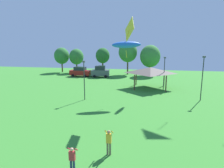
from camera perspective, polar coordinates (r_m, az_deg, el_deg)
person_standing_near_foreground at (r=14.07m, az=-0.92°, el=-15.85°), size 0.52×0.53×1.84m
person_standing_mid_field at (r=12.75m, az=-11.30°, el=-20.04°), size 0.52×0.46×1.60m
kite_flying_1 at (r=26.57m, az=4.17°, el=11.13°), size 3.96×2.08×2.48m
kite_flying_4 at (r=21.28m, az=5.02°, el=15.37°), size 1.16×2.34×2.54m
parked_car_leftmost at (r=47.14m, az=-9.09°, el=3.48°), size 4.79×2.07×2.22m
parked_car_second_from_left at (r=45.69m, az=-3.35°, el=3.55°), size 4.27×2.50×2.58m
park_pavilion at (r=34.52m, az=10.90°, el=3.86°), size 6.47×5.74×3.60m
light_post_0 at (r=28.84m, az=24.43°, el=2.18°), size 0.36×0.20×5.96m
light_post_1 at (r=26.91m, az=-7.96°, el=1.79°), size 0.36×0.20×5.32m
light_post_2 at (r=33.81m, az=14.69°, el=3.58°), size 0.36×0.20×5.43m
treeline_tree_0 at (r=55.16m, az=-14.18°, el=7.80°), size 3.94×3.94×6.53m
treeline_tree_1 at (r=53.69m, az=-10.12°, el=7.66°), size 3.73×3.73×6.21m
treeline_tree_2 at (r=50.15m, az=-2.68°, el=8.07°), size 3.46×3.46×6.51m
treeline_tree_3 at (r=49.54m, az=4.55°, el=9.08°), size 4.53×4.53×8.01m
treeline_tree_4 at (r=48.81m, az=10.85°, el=7.78°), size 4.80×4.80×7.22m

